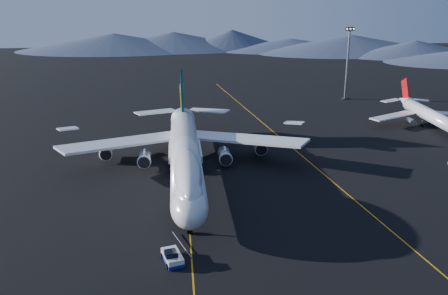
{
  "coord_description": "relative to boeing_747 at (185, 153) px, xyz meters",
  "views": [
    {
      "loc": [
        -1.68,
        -104.82,
        41.55
      ],
      "look_at": [
        8.87,
        2.68,
        6.0
      ],
      "focal_mm": 40.0,
      "sensor_mm": 36.0,
      "label": 1
    }
  ],
  "objects": [
    {
      "name": "taxiway_line_main",
      "position": [
        -0.0,
        -0.03,
        -5.8
      ],
      "size": [
        0.25,
        220.0,
        0.01
      ],
      "primitive_type": "cube",
      "color": "orange",
      "rests_on": "ground"
    },
    {
      "name": "second_jet",
      "position": [
        74.79,
        34.77,
        -2.19
      ],
      "size": [
        37.22,
        42.05,
        11.97
      ],
      "rotation": [
        0.0,
        0.0,
        -0.1
      ],
      "color": "silver",
      "rests_on": "ground"
    },
    {
      "name": "pushback_tug",
      "position": [
        -3.0,
        -35.62,
        -5.11
      ],
      "size": [
        3.99,
        5.67,
        2.25
      ],
      "rotation": [
        0.0,
        0.0,
        0.27
      ],
      "color": "silver",
      "rests_on": "ground"
    },
    {
      "name": "ground",
      "position": [
        -0.0,
        -0.03,
        -5.81
      ],
      "size": [
        500.0,
        500.0,
        0.0
      ],
      "primitive_type": "plane",
      "color": "black",
      "rests_on": "ground"
    },
    {
      "name": "taxiway_line_side",
      "position": [
        30.0,
        9.97,
        -5.8
      ],
      "size": [
        28.08,
        198.09,
        0.01
      ],
      "primitive_type": "cube",
      "rotation": [
        0.0,
        0.0,
        0.14
      ],
      "color": "orange",
      "rests_on": "ground"
    },
    {
      "name": "floodlight_mast",
      "position": [
        62.01,
        75.16,
        7.65
      ],
      "size": [
        3.28,
        2.46,
        26.58
      ],
      "rotation": [
        0.0,
        0.0,
        -0.24
      ],
      "color": "black",
      "rests_on": "ground"
    },
    {
      "name": "boeing_747",
      "position": [
        0.0,
        0.0,
        0.0
      ],
      "size": [
        59.62,
        72.43,
        19.37
      ],
      "color": "silver",
      "rests_on": "ground"
    }
  ]
}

